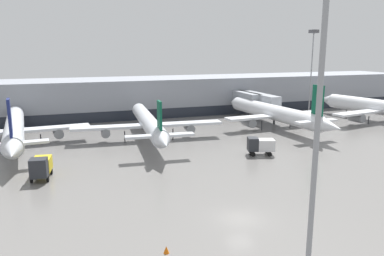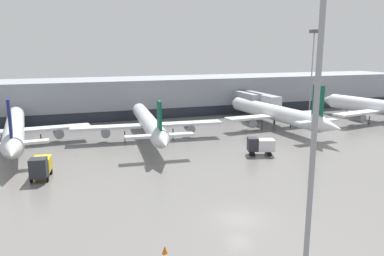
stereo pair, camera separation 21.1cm
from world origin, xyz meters
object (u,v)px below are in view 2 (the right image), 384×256
(parked_jet_3, at_px, (381,108))
(service_truck_1, at_px, (260,145))
(parked_jet_0, at_px, (15,128))
(parked_jet_4, at_px, (149,123))
(apron_light_mast_2, at_px, (320,43))
(parked_jet_2, at_px, (275,113))
(apron_light_mast_4, at_px, (313,49))
(traffic_cone_0, at_px, (165,250))
(service_truck_0, at_px, (41,166))

(parked_jet_3, xyz_separation_m, service_truck_1, (-38.60, -14.50, -1.68))
(parked_jet_0, height_order, service_truck_1, parked_jet_0)
(parked_jet_3, height_order, parked_jet_4, parked_jet_3)
(parked_jet_3, relative_size, apron_light_mast_2, 1.60)
(parked_jet_2, bearing_deg, apron_light_mast_2, 145.92)
(parked_jet_2, relative_size, apron_light_mast_4, 1.76)
(parked_jet_3, bearing_deg, parked_jet_4, 79.48)
(parked_jet_2, distance_m, service_truck_1, 21.10)
(parked_jet_4, xyz_separation_m, traffic_cone_0, (-7.51, -37.63, -2.90))
(parked_jet_0, bearing_deg, service_truck_1, -121.65)
(parked_jet_2, xyz_separation_m, traffic_cone_0, (-34.33, -39.21, -2.89))
(traffic_cone_0, relative_size, apron_light_mast_4, 0.03)
(parked_jet_2, relative_size, apron_light_mast_2, 1.74)
(service_truck_1, bearing_deg, service_truck_0, 18.72)
(service_truck_0, bearing_deg, apron_light_mast_2, 32.35)
(apron_light_mast_4, bearing_deg, service_truck_1, -136.45)
(service_truck_0, xyz_separation_m, traffic_cone_0, (9.88, -22.28, -1.35))
(parked_jet_4, xyz_separation_m, apron_light_mast_2, (-2.27, -48.23, 12.97))
(parked_jet_0, xyz_separation_m, service_truck_1, (35.94, -18.66, -1.52))
(parked_jet_0, relative_size, parked_jet_2, 1.06)
(parked_jet_4, relative_size, service_truck_0, 7.07)
(apron_light_mast_2, bearing_deg, service_truck_0, 114.69)
(parked_jet_4, relative_size, service_truck_1, 7.97)
(service_truck_0, relative_size, apron_light_mast_4, 0.24)
(parked_jet_0, height_order, parked_jet_4, parked_jet_0)
(parked_jet_2, bearing_deg, service_truck_0, 107.16)
(parked_jet_2, relative_size, traffic_cone_0, 59.92)
(service_truck_0, distance_m, apron_light_mast_4, 70.46)
(service_truck_0, bearing_deg, apron_light_mast_4, 123.13)
(parked_jet_0, distance_m, apron_light_mast_4, 68.94)
(parked_jet_2, relative_size, service_truck_0, 7.30)
(service_truck_0, height_order, apron_light_mast_2, apron_light_mast_2)
(service_truck_0, bearing_deg, parked_jet_3, 109.58)
(parked_jet_0, distance_m, apron_light_mast_2, 56.95)
(parked_jet_3, distance_m, service_truck_1, 41.26)
(parked_jet_0, xyz_separation_m, parked_jet_3, (74.54, -4.16, 0.16))
(parked_jet_4, distance_m, service_truck_1, 20.61)
(parked_jet_2, distance_m, traffic_cone_0, 52.19)
(parked_jet_0, relative_size, parked_jet_3, 1.16)
(parked_jet_3, relative_size, parked_jet_4, 0.95)
(parked_jet_0, height_order, traffic_cone_0, parked_jet_0)
(parked_jet_2, relative_size, parked_jet_4, 1.03)
(parked_jet_0, xyz_separation_m, apron_light_mast_4, (66.86, 10.74, 12.94))
(parked_jet_3, distance_m, traffic_cone_0, 70.64)
(parked_jet_2, xyz_separation_m, parked_jet_3, (25.74, -2.16, 0.07))
(traffic_cone_0, height_order, apron_light_mast_4, apron_light_mast_4)
(service_truck_0, bearing_deg, parked_jet_2, 118.61)
(parked_jet_0, bearing_deg, parked_jet_3, -97.41)
(parked_jet_2, height_order, traffic_cone_0, parked_jet_2)
(parked_jet_3, bearing_deg, service_truck_0, 92.03)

